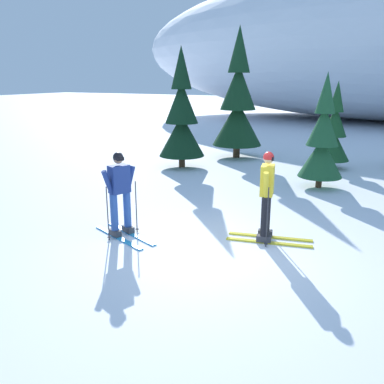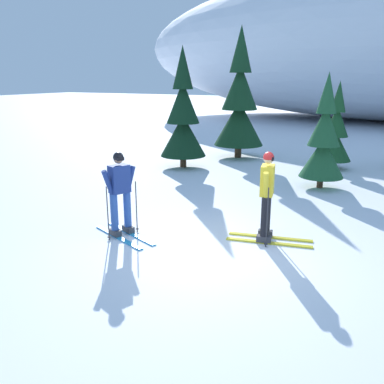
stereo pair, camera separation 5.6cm
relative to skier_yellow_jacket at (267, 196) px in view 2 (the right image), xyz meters
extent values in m
plane|color=white|center=(-0.57, -0.93, -0.92)|extent=(120.00, 120.00, 0.00)
cube|color=gold|center=(0.06, 0.17, -0.91)|extent=(1.65, 0.43, 0.03)
cube|color=gold|center=(0.12, -0.13, -0.91)|extent=(1.65, 0.43, 0.03)
cube|color=#38383D|center=(-0.04, 0.15, -0.83)|extent=(0.30, 0.19, 0.12)
cube|color=#38383D|center=(0.02, -0.15, -0.83)|extent=(0.30, 0.19, 0.12)
cylinder|color=black|center=(-0.04, 0.15, -0.38)|extent=(0.15, 0.15, 0.78)
cylinder|color=black|center=(0.02, -0.15, -0.38)|extent=(0.15, 0.15, 0.78)
cube|color=yellow|center=(-0.01, 0.00, 0.30)|extent=(0.31, 0.42, 0.58)
cylinder|color=yellow|center=(-0.06, 0.24, 0.25)|extent=(0.15, 0.29, 0.58)
cylinder|color=yellow|center=(0.04, -0.24, 0.25)|extent=(0.15, 0.29, 0.58)
sphere|color=beige|center=(-0.01, 0.00, 0.72)|extent=(0.19, 0.19, 0.19)
sphere|color=red|center=(-0.01, 0.00, 0.75)|extent=(0.21, 0.21, 0.21)
cube|color=black|center=(0.07, 0.01, 0.73)|extent=(0.06, 0.15, 0.07)
cylinder|color=#2D2D33|center=(-0.01, 0.34, -0.33)|extent=(0.02, 0.02, 1.17)
cylinder|color=#2D2D33|center=(-0.01, 0.34, -0.86)|extent=(0.07, 0.07, 0.01)
cylinder|color=#2D2D33|center=(0.12, -0.32, -0.33)|extent=(0.02, 0.02, 1.17)
cylinder|color=#2D2D33|center=(0.12, -0.32, -0.86)|extent=(0.07, 0.07, 0.01)
cube|color=#2893CC|center=(-2.54, -0.94, -0.91)|extent=(1.53, 0.69, 0.03)
cube|color=#2893CC|center=(-2.66, -1.23, -0.91)|extent=(1.53, 0.69, 0.03)
cube|color=#38383D|center=(-2.64, -0.91, -0.83)|extent=(0.31, 0.23, 0.12)
cube|color=#38383D|center=(-2.75, -1.19, -0.83)|extent=(0.31, 0.23, 0.12)
cylinder|color=#2D519E|center=(-2.64, -0.91, -0.39)|extent=(0.15, 0.15, 0.75)
cylinder|color=#2D519E|center=(-2.75, -1.19, -0.39)|extent=(0.15, 0.15, 0.75)
cube|color=navy|center=(-2.69, -1.05, 0.26)|extent=(0.37, 0.45, 0.56)
cylinder|color=navy|center=(-2.60, -0.82, 0.19)|extent=(0.19, 0.29, 0.58)
cylinder|color=navy|center=(-2.78, -1.27, 0.19)|extent=(0.19, 0.29, 0.58)
sphere|color=#A37556|center=(-2.69, -1.05, 0.66)|extent=(0.19, 0.19, 0.19)
sphere|color=black|center=(-2.69, -1.05, 0.69)|extent=(0.21, 0.21, 0.21)
cube|color=black|center=(-2.62, -1.08, 0.67)|extent=(0.09, 0.15, 0.07)
cylinder|color=#2D2D33|center=(-2.51, -0.76, -0.37)|extent=(0.02, 0.02, 1.09)
cylinder|color=#2D2D33|center=(-2.51, -0.76, -0.86)|extent=(0.07, 0.07, 0.01)
cylinder|color=#2D2D33|center=(-2.76, -1.38, -0.37)|extent=(0.02, 0.02, 1.09)
cylinder|color=#2D2D33|center=(-2.76, -1.38, -0.86)|extent=(0.07, 0.07, 0.01)
cylinder|color=#47301E|center=(-4.65, 5.27, -0.64)|extent=(0.22, 0.22, 0.56)
cone|color=black|center=(-4.65, 5.27, 0.21)|extent=(1.60, 1.60, 1.43)
cone|color=black|center=(-4.65, 5.27, 1.36)|extent=(1.15, 1.15, 1.43)
cone|color=black|center=(-4.65, 5.27, 2.51)|extent=(0.70, 0.70, 1.43)
cylinder|color=#47301E|center=(-3.57, 7.90, -0.58)|extent=(0.27, 0.27, 0.67)
cone|color=#14381E|center=(-3.57, 7.90, 0.44)|extent=(1.93, 1.93, 1.73)
cone|color=#14381E|center=(-3.57, 7.90, 1.83)|extent=(1.39, 1.39, 1.73)
cone|color=#14381E|center=(-3.57, 7.90, 3.21)|extent=(0.85, 0.85, 1.73)
cylinder|color=#47301E|center=(0.16, 7.41, -0.72)|extent=(0.16, 0.16, 0.41)
cone|color=#194723|center=(0.16, 7.41, -0.10)|extent=(1.16, 1.16, 1.04)
cone|color=#194723|center=(0.16, 7.41, 0.73)|extent=(0.83, 0.83, 1.04)
cone|color=#194723|center=(0.16, 7.41, 1.56)|extent=(0.51, 0.51, 1.04)
cylinder|color=#47301E|center=(0.23, 4.60, -0.70)|extent=(0.18, 0.18, 0.44)
cone|color=#1E512D|center=(0.23, 4.60, -0.03)|extent=(1.26, 1.26, 1.13)
cone|color=#1E512D|center=(0.23, 4.60, 0.87)|extent=(0.91, 0.91, 1.13)
cone|color=#1E512D|center=(0.23, 4.60, 1.78)|extent=(0.55, 0.55, 1.13)
camera|label=1|loc=(2.08, -7.38, 2.20)|focal=38.22mm
camera|label=2|loc=(2.13, -7.35, 2.20)|focal=38.22mm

